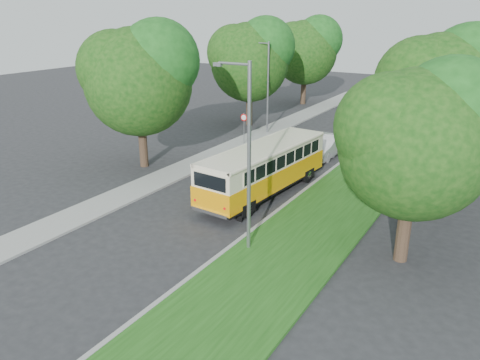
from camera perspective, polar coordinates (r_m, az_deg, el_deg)
The scene contains 13 objects.
ground at distance 24.54m, azimuth -4.75°, elevation -3.60°, with size 120.00×120.00×0.00m, color #28282A.
curb at distance 26.92m, azimuth 7.76°, elevation -1.37°, with size 0.20×70.00×0.15m, color gray.
grass_verge at distance 26.17m, azimuth 12.48°, elevation -2.33°, with size 4.50×70.00×0.13m, color #1D4F15.
sidewalk at distance 30.96m, azimuth -6.61°, elevation 1.51°, with size 2.20×70.00×0.12m, color gray.
treeline at distance 37.75m, azimuth 15.72°, elevation 13.36°, with size 24.27×41.91×9.46m.
lamppost_near at distance 18.90m, azimuth 0.87°, elevation 3.34°, with size 1.71×0.16×8.00m.
lamppost_far at distance 39.03m, azimuth 3.30°, elevation 11.55°, with size 1.71×0.16×7.50m.
warning_sign at distance 35.92m, azimuth 0.47°, elevation 6.95°, with size 0.56×0.10×2.50m.
vintage_bus at distance 25.99m, azimuth 2.97°, elevation 1.21°, with size 2.50×9.70×2.88m, color #FFA008, non-canonical shape.
car_silver at distance 34.76m, azimuth 11.04°, elevation 4.35°, with size 1.55×3.86×1.31m, color #A9A9AE.
car_white at distance 33.73m, azimuth 10.42°, elevation 4.10°, with size 1.61×4.63×1.53m, color silver.
car_blue at distance 42.65m, azimuth 15.20°, elevation 6.91°, with size 1.91×4.69×1.36m, color navy.
car_grey at distance 45.50m, azimuth 17.08°, elevation 7.43°, with size 2.02×4.38×1.22m, color #5A5C62.
Camera 1 is at (13.30, -18.17, 9.75)m, focal length 35.00 mm.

